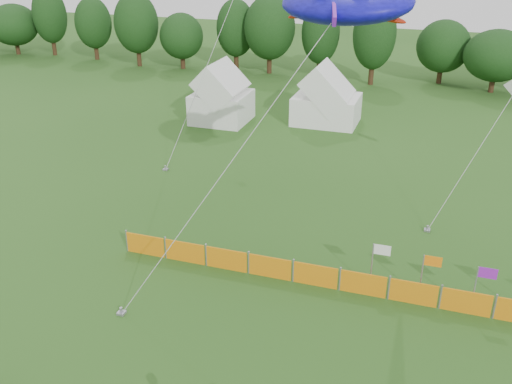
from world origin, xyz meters
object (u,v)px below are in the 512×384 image
(stingray_kite, at_px, (348,2))
(tent_right, at_px, (327,101))
(tent_left, at_px, (221,98))
(barrier_fence, at_px, (339,280))

(stingray_kite, bearing_deg, tent_right, 102.85)
(tent_left, bearing_deg, barrier_fence, -56.64)
(tent_left, height_order, tent_right, tent_left)
(tent_right, bearing_deg, barrier_fence, -76.47)
(tent_right, relative_size, barrier_fence, 0.25)
(tent_right, bearing_deg, tent_left, -164.33)
(barrier_fence, height_order, stingray_kite, stingray_kite)
(tent_left, height_order, barrier_fence, tent_left)
(stingray_kite, bearing_deg, barrier_fence, -67.04)
(tent_right, distance_m, stingray_kite, 23.32)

